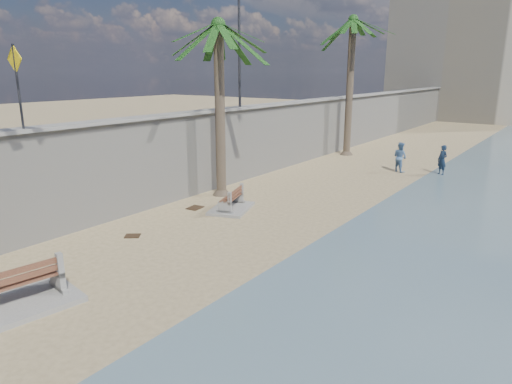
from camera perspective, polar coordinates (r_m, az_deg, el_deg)
The scene contains 14 objects.
ground_plane at distance 11.35m, azimuth -19.72°, elevation -13.71°, with size 140.00×140.00×0.00m, color tan.
seawall at distance 29.04m, azimuth 7.72°, elevation 7.81°, with size 0.45×70.00×3.50m, color gray.
wall_cap at distance 28.87m, azimuth 7.85°, elevation 11.36°, with size 0.80×70.00×0.12m, color gray.
end_building at distance 58.33m, azimuth 26.71°, elevation 15.09°, with size 18.00×12.00×14.00m, color #B7AA93.
bench_near at distance 11.94m, azimuth -27.63°, elevation -10.71°, with size 2.05×2.71×1.04m.
bench_far at distance 17.80m, azimuth -3.13°, elevation -1.12°, with size 1.95×2.33×0.83m.
palm_mid at distance 19.47m, azimuth -4.74°, elevation 19.86°, with size 5.00×5.00×7.96m.
palm_back at distance 29.95m, azimuth 12.05°, elevation 20.06°, with size 5.00×5.00×9.16m.
pedestrian_sign at distance 15.15m, azimuth -27.75°, elevation 12.82°, with size 0.78×0.07×2.40m.
streetlight at distance 22.10m, azimuth -2.10°, elevation 18.47°, with size 0.28×0.28×5.12m.
person_a at distance 25.67m, azimuth 22.28°, elevation 3.98°, with size 0.64×0.44×1.79m, color #16263D.
person_b at distance 25.64m, azimuth 17.57°, elevation 4.37°, with size 0.86×0.66×1.78m, color #4F74A4.
debris_c at distance 18.25m, azimuth -7.63°, elevation -1.96°, with size 0.62×0.50×0.03m, color #382616.
debris_d at distance 15.61m, azimuth -15.18°, elevation -5.31°, with size 0.49×0.39×0.03m, color #382616.
Camera 1 is at (8.51, -5.35, 5.27)m, focal length 32.00 mm.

